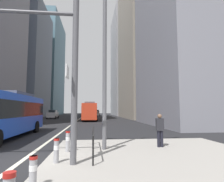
# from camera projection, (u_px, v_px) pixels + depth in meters

# --- Properties ---
(ground_plane) EXTENTS (160.00, 160.00, 0.00)m
(ground_plane) POSITION_uv_depth(u_px,v_px,m) (73.00, 124.00, 27.50)
(ground_plane) COLOR black
(median_island) EXTENTS (9.00, 10.00, 0.15)m
(median_island) POSITION_uv_depth(u_px,v_px,m) (164.00, 161.00, 7.28)
(median_island) COLOR gray
(median_island) RESTS_ON ground
(lane_centre_line) EXTENTS (0.20, 80.00, 0.01)m
(lane_centre_line) POSITION_uv_depth(u_px,v_px,m) (78.00, 120.00, 37.40)
(lane_centre_line) COLOR beige
(lane_centre_line) RESTS_ON ground
(office_tower_left_mid) EXTENTS (10.81, 17.64, 31.03)m
(office_tower_left_mid) POSITION_uv_depth(u_px,v_px,m) (25.00, 61.00, 53.30)
(office_tower_left_mid) COLOR slate
(office_tower_left_mid) RESTS_ON ground
(office_tower_left_far) EXTENTS (11.39, 25.15, 38.46)m
(office_tower_left_far) POSITION_uv_depth(u_px,v_px,m) (46.00, 67.00, 77.17)
(office_tower_left_far) COLOR slate
(office_tower_left_far) RESTS_ON ground
(office_tower_right_mid) EXTENTS (12.90, 21.39, 39.32)m
(office_tower_right_mid) POSITION_uv_depth(u_px,v_px,m) (149.00, 41.00, 48.92)
(office_tower_right_mid) COLOR gray
(office_tower_right_mid) RESTS_ON ground
(office_tower_right_far) EXTENTS (13.06, 20.25, 38.20)m
(office_tower_right_far) POSITION_uv_depth(u_px,v_px,m) (130.00, 64.00, 72.45)
(office_tower_right_far) COLOR #9E9EA3
(office_tower_right_far) RESTS_ON ground
(city_bus_blue_oncoming) EXTENTS (2.71, 11.31, 3.40)m
(city_bus_blue_oncoming) POSITION_uv_depth(u_px,v_px,m) (5.00, 112.00, 13.63)
(city_bus_blue_oncoming) COLOR blue
(city_bus_blue_oncoming) RESTS_ON ground
(city_bus_red_receding) EXTENTS (2.87, 11.17, 3.40)m
(city_bus_red_receding) POSITION_uv_depth(u_px,v_px,m) (90.00, 111.00, 36.31)
(city_bus_red_receding) COLOR red
(city_bus_red_receding) RESTS_ON ground
(city_bus_red_distant) EXTENTS (2.89, 11.24, 3.40)m
(city_bus_red_distant) POSITION_uv_depth(u_px,v_px,m) (90.00, 110.00, 52.83)
(city_bus_red_distant) COLOR red
(city_bus_red_distant) RESTS_ON ground
(car_oncoming_mid) EXTENTS (2.05, 4.55, 1.94)m
(car_oncoming_mid) POSITION_uv_depth(u_px,v_px,m) (53.00, 114.00, 42.89)
(car_oncoming_mid) COLOR silver
(car_oncoming_mid) RESTS_ON ground
(car_receding_near) EXTENTS (2.22, 4.66, 1.94)m
(car_receding_near) POSITION_uv_depth(u_px,v_px,m) (97.00, 113.00, 64.78)
(car_receding_near) COLOR #B2A899
(car_receding_near) RESTS_ON ground
(traffic_signal_gantry) EXTENTS (6.99, 0.65, 6.00)m
(traffic_signal_gantry) POSITION_uv_depth(u_px,v_px,m) (7.00, 49.00, 6.71)
(traffic_signal_gantry) COLOR #515156
(traffic_signal_gantry) RESTS_ON median_island
(street_lamp_post) EXTENTS (5.50, 0.32, 8.00)m
(street_lamp_post) POSITION_uv_depth(u_px,v_px,m) (105.00, 44.00, 9.58)
(street_lamp_post) COLOR #56565B
(street_lamp_post) RESTS_ON median_island
(bollard_left) EXTENTS (0.20, 0.20, 0.75)m
(bollard_left) POSITION_uv_depth(u_px,v_px,m) (33.00, 170.00, 4.65)
(bollard_left) COLOR #99999E
(bollard_left) RESTS_ON median_island
(bollard_right) EXTENTS (0.20, 0.20, 0.86)m
(bollard_right) POSITION_uv_depth(u_px,v_px,m) (56.00, 149.00, 6.81)
(bollard_right) COLOR #99999E
(bollard_right) RESTS_ON median_island
(bollard_back) EXTENTS (0.20, 0.20, 0.91)m
(bollard_back) POSITION_uv_depth(u_px,v_px,m) (68.00, 140.00, 8.60)
(bollard_back) COLOR #99999E
(bollard_back) RESTS_ON median_island
(pedestrian_railing) EXTENTS (0.06, 4.12, 0.98)m
(pedestrian_railing) POSITION_uv_depth(u_px,v_px,m) (93.00, 136.00, 8.50)
(pedestrian_railing) COLOR black
(pedestrian_railing) RESTS_ON median_island
(pedestrian_waiting) EXTENTS (0.39, 0.26, 1.66)m
(pedestrian_waiting) POSITION_uv_depth(u_px,v_px,m) (160.00, 129.00, 9.73)
(pedestrian_waiting) COLOR black
(pedestrian_waiting) RESTS_ON median_island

